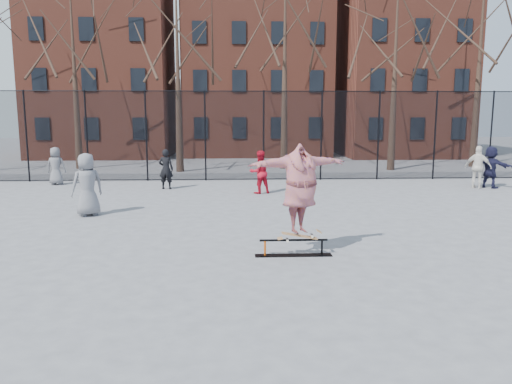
{
  "coord_description": "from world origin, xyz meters",
  "views": [
    {
      "loc": [
        -0.15,
        -9.34,
        3.09
      ],
      "look_at": [
        0.34,
        1.5,
        1.33
      ],
      "focal_mm": 35.0,
      "sensor_mm": 36.0,
      "label": 1
    }
  ],
  "objects_px": {
    "skateboard": "(299,237)",
    "bystander_red": "(260,172)",
    "skate_rail": "(294,249)",
    "skater": "(300,191)",
    "bystander_black": "(166,169)",
    "bystander_extra": "(56,166)",
    "bystander_grey": "(87,185)",
    "bystander_navy": "(491,167)",
    "bystander_white": "(478,167)"
  },
  "relations": [
    {
      "from": "skateboard",
      "to": "bystander_red",
      "type": "relative_size",
      "value": 0.51
    },
    {
      "from": "skate_rail",
      "to": "bystander_red",
      "type": "bearing_deg",
      "value": 92.07
    },
    {
      "from": "skater",
      "to": "bystander_black",
      "type": "xyz_separation_m",
      "value": [
        -4.11,
        9.54,
        -0.62
      ]
    },
    {
      "from": "bystander_red",
      "to": "bystander_extra",
      "type": "height_order",
      "value": "bystander_red"
    },
    {
      "from": "bystander_grey",
      "to": "bystander_extra",
      "type": "bearing_deg",
      "value": -96.19
    },
    {
      "from": "skater",
      "to": "skateboard",
      "type": "bearing_deg",
      "value": 0.0
    },
    {
      "from": "skater",
      "to": "skate_rail",
      "type": "bearing_deg",
      "value": 156.6
    },
    {
      "from": "skateboard",
      "to": "bystander_red",
      "type": "distance_m",
      "value": 8.31
    },
    {
      "from": "skate_rail",
      "to": "bystander_navy",
      "type": "height_order",
      "value": "bystander_navy"
    },
    {
      "from": "bystander_black",
      "to": "skater",
      "type": "bearing_deg",
      "value": 122.85
    },
    {
      "from": "bystander_red",
      "to": "bystander_extra",
      "type": "relative_size",
      "value": 1.02
    },
    {
      "from": "skate_rail",
      "to": "bystander_white",
      "type": "distance_m",
      "value": 12.54
    },
    {
      "from": "skate_rail",
      "to": "bystander_white",
      "type": "relative_size",
      "value": 0.97
    },
    {
      "from": "skate_rail",
      "to": "bystander_extra",
      "type": "relative_size",
      "value": 1.05
    },
    {
      "from": "skate_rail",
      "to": "skateboard",
      "type": "bearing_deg",
      "value": 0.0
    },
    {
      "from": "bystander_navy",
      "to": "bystander_extra",
      "type": "distance_m",
      "value": 18.0
    },
    {
      "from": "bystander_black",
      "to": "bystander_red",
      "type": "distance_m",
      "value": 3.89
    },
    {
      "from": "bystander_black",
      "to": "bystander_extra",
      "type": "distance_m",
      "value": 5.01
    },
    {
      "from": "bystander_grey",
      "to": "bystander_red",
      "type": "height_order",
      "value": "bystander_grey"
    },
    {
      "from": "skater",
      "to": "bystander_red",
      "type": "xyz_separation_m",
      "value": [
        -0.43,
        8.29,
        -0.61
      ]
    },
    {
      "from": "bystander_red",
      "to": "bystander_white",
      "type": "xyz_separation_m",
      "value": [
        8.86,
        0.84,
        0.05
      ]
    },
    {
      "from": "skate_rail",
      "to": "skateboard",
      "type": "relative_size",
      "value": 2.0
    },
    {
      "from": "bystander_black",
      "to": "bystander_extra",
      "type": "height_order",
      "value": "bystander_black"
    },
    {
      "from": "bystander_extra",
      "to": "bystander_black",
      "type": "bearing_deg",
      "value": 166.71
    },
    {
      "from": "bystander_red",
      "to": "bystander_white",
      "type": "height_order",
      "value": "bystander_white"
    },
    {
      "from": "skater",
      "to": "bystander_grey",
      "type": "bearing_deg",
      "value": 118.98
    },
    {
      "from": "skate_rail",
      "to": "skater",
      "type": "height_order",
      "value": "skater"
    },
    {
      "from": "bystander_navy",
      "to": "bystander_grey",
      "type": "bearing_deg",
      "value": 67.07
    },
    {
      "from": "bystander_white",
      "to": "bystander_navy",
      "type": "bearing_deg",
      "value": -130.6
    },
    {
      "from": "bystander_navy",
      "to": "bystander_extra",
      "type": "relative_size",
      "value": 1.07
    },
    {
      "from": "bystander_white",
      "to": "bystander_grey",
      "type": "bearing_deg",
      "value": 57.84
    },
    {
      "from": "bystander_white",
      "to": "skater",
      "type": "bearing_deg",
      "value": 86.79
    },
    {
      "from": "bystander_grey",
      "to": "bystander_extra",
      "type": "relative_size",
      "value": 1.18
    },
    {
      "from": "skate_rail",
      "to": "bystander_red",
      "type": "xyz_separation_m",
      "value": [
        -0.3,
        8.29,
        0.67
      ]
    },
    {
      "from": "bystander_grey",
      "to": "bystander_navy",
      "type": "height_order",
      "value": "bystander_grey"
    },
    {
      "from": "skateboard",
      "to": "bystander_navy",
      "type": "height_order",
      "value": "bystander_navy"
    },
    {
      "from": "skate_rail",
      "to": "bystander_black",
      "type": "height_order",
      "value": "bystander_black"
    },
    {
      "from": "bystander_extra",
      "to": "bystander_white",
      "type": "bearing_deg",
      "value": 177.09
    },
    {
      "from": "bystander_grey",
      "to": "bystander_extra",
      "type": "height_order",
      "value": "bystander_grey"
    },
    {
      "from": "bystander_black",
      "to": "bystander_navy",
      "type": "relative_size",
      "value": 0.94
    },
    {
      "from": "bystander_black",
      "to": "bystander_extra",
      "type": "relative_size",
      "value": 1.01
    },
    {
      "from": "skateboard",
      "to": "bystander_grey",
      "type": "height_order",
      "value": "bystander_grey"
    },
    {
      "from": "bystander_black",
      "to": "bystander_red",
      "type": "relative_size",
      "value": 0.99
    },
    {
      "from": "bystander_grey",
      "to": "bystander_black",
      "type": "relative_size",
      "value": 1.17
    },
    {
      "from": "skate_rail",
      "to": "bystander_white",
      "type": "bearing_deg",
      "value": 46.85
    },
    {
      "from": "bystander_white",
      "to": "bystander_navy",
      "type": "distance_m",
      "value": 0.57
    },
    {
      "from": "bystander_white",
      "to": "bystander_extra",
      "type": "xyz_separation_m",
      "value": [
        -17.35,
        1.82,
        -0.06
      ]
    },
    {
      "from": "skater",
      "to": "bystander_white",
      "type": "distance_m",
      "value": 12.44
    },
    {
      "from": "bystander_navy",
      "to": "bystander_extra",
      "type": "height_order",
      "value": "bystander_navy"
    },
    {
      "from": "skateboard",
      "to": "bystander_black",
      "type": "relative_size",
      "value": 0.52
    }
  ]
}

